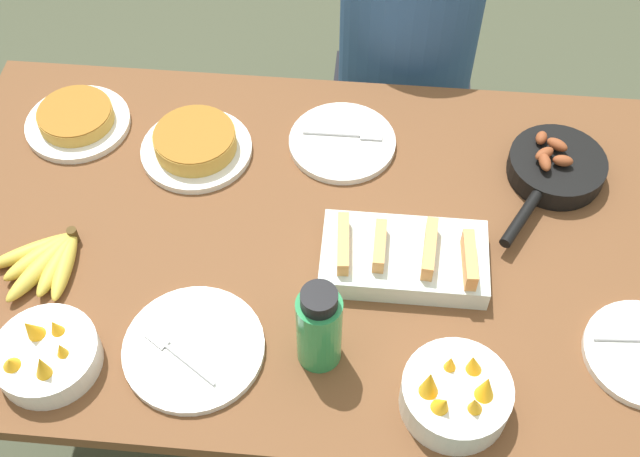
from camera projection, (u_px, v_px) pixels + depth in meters
ground_plane at (320, 393)px, 2.22m from camera, size 14.00×14.00×0.00m
dining_table at (320, 263)px, 1.71m from camera, size 1.63×0.94×0.73m
banana_bunch at (47, 260)px, 1.58m from camera, size 0.18×0.19×0.04m
melon_tray at (404, 257)px, 1.57m from camera, size 0.33×0.18×0.09m
skillet at (555, 168)px, 1.71m from camera, size 0.24×0.33×0.08m
frittata_plate_center at (196, 144)px, 1.76m from camera, size 0.25×0.25×0.06m
frittata_plate_side at (77, 119)px, 1.81m from camera, size 0.24×0.24×0.05m
empty_plate_near_front at (194, 348)px, 1.48m from camera, size 0.26×0.26×0.02m
empty_plate_far_right at (342, 142)px, 1.79m from camera, size 0.24×0.24×0.02m
fruit_bowl_mango at (46, 355)px, 1.44m from camera, size 0.19×0.19×0.11m
fruit_bowl_citrus at (456, 395)px, 1.38m from camera, size 0.19×0.19×0.13m
water_bottle at (319, 327)px, 1.40m from camera, size 0.08×0.08×0.20m
person_figure at (402, 93)px, 2.24m from camera, size 0.39×0.39×1.20m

